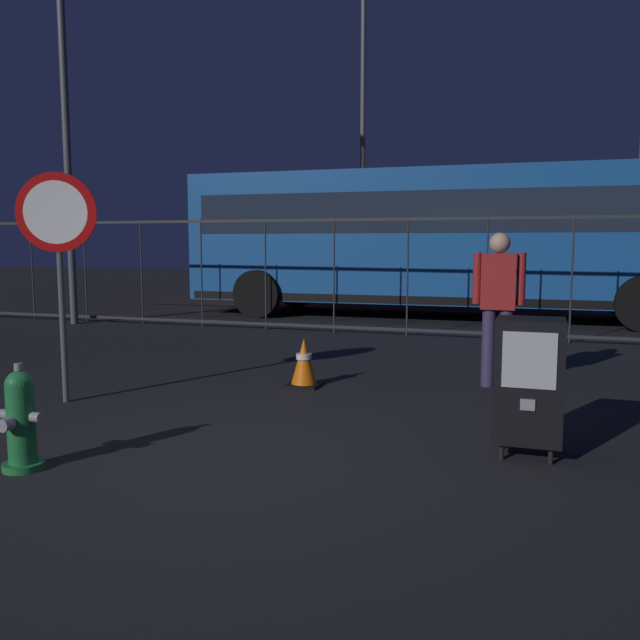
{
  "coord_description": "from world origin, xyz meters",
  "views": [
    {
      "loc": [
        2.07,
        -4.17,
        1.56
      ],
      "look_at": [
        0.3,
        1.2,
        0.9
      ],
      "focal_mm": 37.1,
      "sensor_mm": 36.0,
      "label": 1
    }
  ],
  "objects_px": {
    "fire_hydrant": "(21,420)",
    "stop_sign": "(58,239)",
    "newspaper_box_primary": "(529,380)",
    "pedestrian": "(498,300)",
    "street_light_near_right": "(363,122)",
    "bus_far": "(381,237)",
    "bus_near": "(443,236)",
    "street_light_far_left": "(63,62)",
    "traffic_cone": "(304,363)"
  },
  "relations": [
    {
      "from": "bus_near",
      "to": "bus_far",
      "type": "xyz_separation_m",
      "value": [
        -2.37,
        4.53,
        0.0
      ]
    },
    {
      "from": "bus_near",
      "to": "street_light_far_left",
      "type": "xyz_separation_m",
      "value": [
        -6.61,
        -3.38,
        3.18
      ]
    },
    {
      "from": "stop_sign",
      "to": "bus_far",
      "type": "relative_size",
      "value": 0.21
    },
    {
      "from": "fire_hydrant",
      "to": "pedestrian",
      "type": "relative_size",
      "value": 0.45
    },
    {
      "from": "fire_hydrant",
      "to": "street_light_far_left",
      "type": "relative_size",
      "value": 0.09
    },
    {
      "from": "traffic_cone",
      "to": "bus_near",
      "type": "distance_m",
      "value": 7.42
    },
    {
      "from": "pedestrian",
      "to": "traffic_cone",
      "type": "height_order",
      "value": "pedestrian"
    },
    {
      "from": "traffic_cone",
      "to": "street_light_near_right",
      "type": "bearing_deg",
      "value": 101.65
    },
    {
      "from": "fire_hydrant",
      "to": "traffic_cone",
      "type": "xyz_separation_m",
      "value": [
        0.95,
        3.13,
        -0.09
      ]
    },
    {
      "from": "traffic_cone",
      "to": "bus_far",
      "type": "distance_m",
      "value": 12.03
    },
    {
      "from": "fire_hydrant",
      "to": "stop_sign",
      "type": "relative_size",
      "value": 0.33
    },
    {
      "from": "bus_near",
      "to": "pedestrian",
      "type": "bearing_deg",
      "value": -77.96
    },
    {
      "from": "newspaper_box_primary",
      "to": "bus_near",
      "type": "distance_m",
      "value": 9.26
    },
    {
      "from": "stop_sign",
      "to": "street_light_far_left",
      "type": "height_order",
      "value": "street_light_far_left"
    },
    {
      "from": "pedestrian",
      "to": "traffic_cone",
      "type": "bearing_deg",
      "value": -162.55
    },
    {
      "from": "newspaper_box_primary",
      "to": "street_light_far_left",
      "type": "distance_m",
      "value": 11.04
    },
    {
      "from": "street_light_near_right",
      "to": "stop_sign",
      "type": "bearing_deg",
      "value": -88.21
    },
    {
      "from": "bus_far",
      "to": "bus_near",
      "type": "bearing_deg",
      "value": -61.5
    },
    {
      "from": "traffic_cone",
      "to": "street_light_near_right",
      "type": "xyz_separation_m",
      "value": [
        -2.4,
        11.65,
        4.65
      ]
    },
    {
      "from": "stop_sign",
      "to": "bus_far",
      "type": "bearing_deg",
      "value": 89.5
    },
    {
      "from": "newspaper_box_primary",
      "to": "bus_far",
      "type": "bearing_deg",
      "value": 107.37
    },
    {
      "from": "street_light_far_left",
      "to": "newspaper_box_primary",
      "type": "bearing_deg",
      "value": -33.59
    },
    {
      "from": "pedestrian",
      "to": "bus_far",
      "type": "distance_m",
      "value": 11.84
    },
    {
      "from": "stop_sign",
      "to": "street_light_near_right",
      "type": "distance_m",
      "value": 13.49
    },
    {
      "from": "traffic_cone",
      "to": "newspaper_box_primary",
      "type": "bearing_deg",
      "value": -36.42
    },
    {
      "from": "fire_hydrant",
      "to": "street_light_far_left",
      "type": "height_order",
      "value": "street_light_far_left"
    },
    {
      "from": "stop_sign",
      "to": "traffic_cone",
      "type": "distance_m",
      "value": 2.79
    },
    {
      "from": "fire_hydrant",
      "to": "newspaper_box_primary",
      "type": "height_order",
      "value": "newspaper_box_primary"
    },
    {
      "from": "bus_near",
      "to": "fire_hydrant",
      "type": "bearing_deg",
      "value": -98.63
    },
    {
      "from": "stop_sign",
      "to": "pedestrian",
      "type": "xyz_separation_m",
      "value": [
        3.99,
        2.05,
        -0.65
      ]
    },
    {
      "from": "street_light_near_right",
      "to": "fire_hydrant",
      "type": "bearing_deg",
      "value": -84.4
    },
    {
      "from": "traffic_cone",
      "to": "street_light_far_left",
      "type": "bearing_deg",
      "value": 147.56
    },
    {
      "from": "bus_far",
      "to": "street_light_far_left",
      "type": "relative_size",
      "value": 1.23
    },
    {
      "from": "newspaper_box_primary",
      "to": "pedestrian",
      "type": "relative_size",
      "value": 0.61
    },
    {
      "from": "street_light_far_left",
      "to": "traffic_cone",
      "type": "bearing_deg",
      "value": -32.44
    },
    {
      "from": "stop_sign",
      "to": "bus_far",
      "type": "height_order",
      "value": "bus_far"
    },
    {
      "from": "stop_sign",
      "to": "traffic_cone",
      "type": "height_order",
      "value": "stop_sign"
    },
    {
      "from": "street_light_far_left",
      "to": "fire_hydrant",
      "type": "bearing_deg",
      "value": -53.65
    },
    {
      "from": "newspaper_box_primary",
      "to": "stop_sign",
      "type": "bearing_deg",
      "value": 175.88
    },
    {
      "from": "fire_hydrant",
      "to": "street_light_near_right",
      "type": "height_order",
      "value": "street_light_near_right"
    },
    {
      "from": "stop_sign",
      "to": "bus_near",
      "type": "relative_size",
      "value": 0.21
    },
    {
      "from": "bus_near",
      "to": "street_light_near_right",
      "type": "height_order",
      "value": "street_light_near_right"
    },
    {
      "from": "newspaper_box_primary",
      "to": "bus_near",
      "type": "relative_size",
      "value": 0.1
    },
    {
      "from": "stop_sign",
      "to": "pedestrian",
      "type": "distance_m",
      "value": 4.53
    },
    {
      "from": "traffic_cone",
      "to": "street_light_far_left",
      "type": "relative_size",
      "value": 0.06
    },
    {
      "from": "newspaper_box_primary",
      "to": "stop_sign",
      "type": "xyz_separation_m",
      "value": [
        -4.35,
        0.31,
        1.03
      ]
    },
    {
      "from": "stop_sign",
      "to": "traffic_cone",
      "type": "relative_size",
      "value": 4.21
    },
    {
      "from": "stop_sign",
      "to": "pedestrian",
      "type": "bearing_deg",
      "value": 27.24
    },
    {
      "from": "street_light_far_left",
      "to": "stop_sign",
      "type": "bearing_deg",
      "value": -52.19
    },
    {
      "from": "newspaper_box_primary",
      "to": "bus_far",
      "type": "height_order",
      "value": "bus_far"
    }
  ]
}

